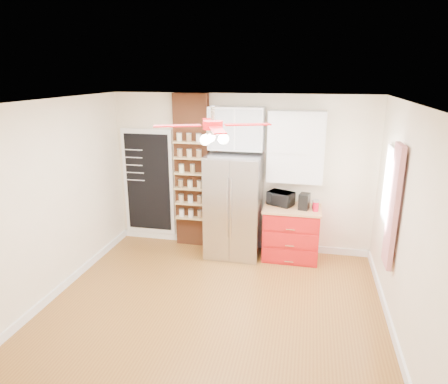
% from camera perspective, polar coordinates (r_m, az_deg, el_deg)
% --- Properties ---
extents(floor, '(4.50, 4.50, 0.00)m').
position_cam_1_polar(floor, '(5.62, -1.39, -15.85)').
color(floor, brown).
rests_on(floor, ground).
extents(ceiling, '(4.50, 4.50, 0.00)m').
position_cam_1_polar(ceiling, '(4.75, -1.63, 12.77)').
color(ceiling, white).
rests_on(ceiling, wall_back).
extents(wall_back, '(4.50, 0.02, 2.70)m').
position_cam_1_polar(wall_back, '(6.91, 2.40, 2.66)').
color(wall_back, '#F3E5C4').
rests_on(wall_back, floor).
extents(wall_front, '(4.50, 0.02, 2.70)m').
position_cam_1_polar(wall_front, '(3.30, -9.96, -14.16)').
color(wall_front, '#F3E5C4').
rests_on(wall_front, floor).
extents(wall_left, '(0.02, 4.00, 2.70)m').
position_cam_1_polar(wall_left, '(5.95, -23.07, -1.03)').
color(wall_left, '#F3E5C4').
rests_on(wall_left, floor).
extents(wall_right, '(0.02, 4.00, 2.70)m').
position_cam_1_polar(wall_right, '(5.03, 24.36, -4.33)').
color(wall_right, '#F3E5C4').
rests_on(wall_right, floor).
extents(chalkboard, '(0.95, 0.05, 1.95)m').
position_cam_1_polar(chalkboard, '(7.40, -10.75, 1.34)').
color(chalkboard, white).
rests_on(chalkboard, wall_back).
extents(brick_pillar, '(0.60, 0.16, 2.70)m').
position_cam_1_polar(brick_pillar, '(7.02, -4.57, 2.85)').
color(brick_pillar, brown).
rests_on(brick_pillar, floor).
extents(fridge, '(0.90, 0.70, 1.75)m').
position_cam_1_polar(fridge, '(6.70, 1.39, -2.02)').
color(fridge, '#A2A1A6').
rests_on(fridge, floor).
extents(upper_glass_cabinet, '(0.90, 0.35, 0.70)m').
position_cam_1_polar(upper_glass_cabinet, '(6.59, 1.79, 9.08)').
color(upper_glass_cabinet, white).
rests_on(upper_glass_cabinet, wall_back).
extents(red_cabinet, '(0.94, 0.64, 0.90)m').
position_cam_1_polar(red_cabinet, '(6.79, 9.55, -5.79)').
color(red_cabinet, '#B61313').
rests_on(red_cabinet, floor).
extents(upper_shelf_unit, '(0.90, 0.30, 1.15)m').
position_cam_1_polar(upper_shelf_unit, '(6.56, 10.22, 6.35)').
color(upper_shelf_unit, white).
rests_on(upper_shelf_unit, wall_back).
extents(window, '(0.04, 0.75, 1.05)m').
position_cam_1_polar(window, '(5.80, 22.68, 0.66)').
color(window, white).
rests_on(window, wall_right).
extents(curtain, '(0.06, 0.40, 1.55)m').
position_cam_1_polar(curtain, '(5.30, 23.02, -1.95)').
color(curtain, red).
rests_on(curtain, wall_right).
extents(ceiling_fan, '(1.40, 1.40, 0.44)m').
position_cam_1_polar(ceiling_fan, '(4.78, -1.60, 9.46)').
color(ceiling_fan, silver).
rests_on(ceiling_fan, ceiling).
extents(toaster_oven, '(0.49, 0.42, 0.23)m').
position_cam_1_polar(toaster_oven, '(6.71, 8.09, -0.91)').
color(toaster_oven, black).
rests_on(toaster_oven, red_cabinet).
extents(coffee_maker, '(0.19, 0.23, 0.26)m').
position_cam_1_polar(coffee_maker, '(6.56, 11.39, -1.33)').
color(coffee_maker, black).
rests_on(coffee_maker, red_cabinet).
extents(canister_left, '(0.11, 0.11, 0.16)m').
position_cam_1_polar(canister_left, '(6.51, 12.97, -2.06)').
color(canister_left, red).
rests_on(canister_left, red_cabinet).
extents(canister_right, '(0.11, 0.11, 0.14)m').
position_cam_1_polar(canister_right, '(6.65, 12.96, -1.76)').
color(canister_right, '#A50925').
rests_on(canister_right, red_cabinet).
extents(pantry_jar_oats, '(0.12, 0.12, 0.14)m').
position_cam_1_polar(pantry_jar_oats, '(6.89, -6.09, 3.35)').
color(pantry_jar_oats, beige).
rests_on(pantry_jar_oats, brick_pillar).
extents(pantry_jar_beans, '(0.10, 0.10, 0.14)m').
position_cam_1_polar(pantry_jar_beans, '(6.85, -4.51, 3.31)').
color(pantry_jar_beans, '#997C4E').
rests_on(pantry_jar_beans, brick_pillar).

